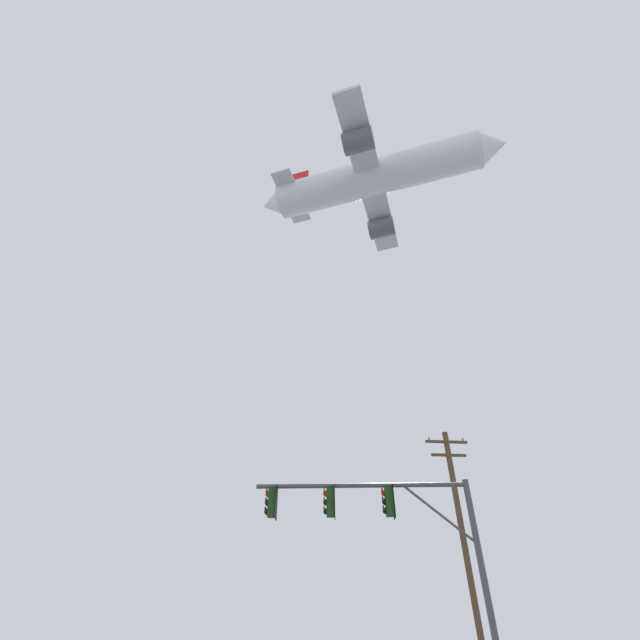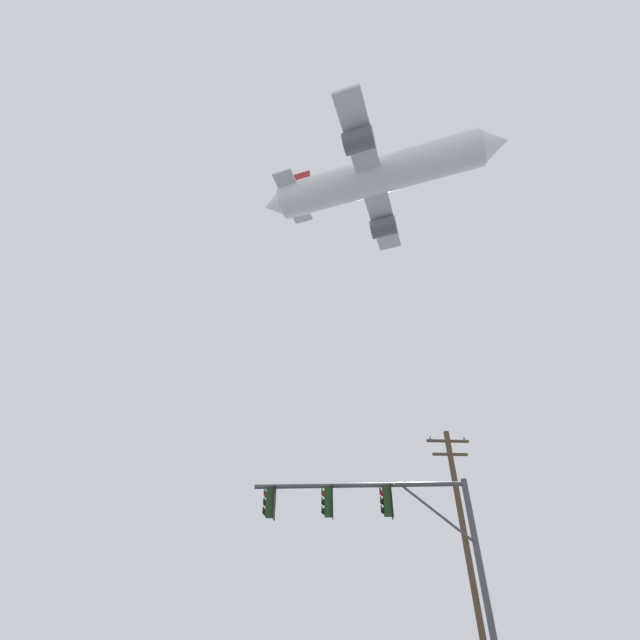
% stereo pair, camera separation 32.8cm
% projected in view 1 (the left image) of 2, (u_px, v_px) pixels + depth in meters
% --- Properties ---
extents(signal_pole_near, '(7.15, 0.99, 5.54)m').
position_uv_depth(signal_pole_near, '(381.00, 518.00, 14.16)').
color(signal_pole_near, '#4C4C51').
rests_on(signal_pole_near, ground).
extents(utility_pole, '(2.20, 0.28, 10.01)m').
position_uv_depth(utility_pole, '(462.00, 530.00, 20.27)').
color(utility_pole, brown).
rests_on(utility_pole, ground).
extents(airplane, '(23.94, 18.49, 6.72)m').
position_uv_depth(airplane, '(376.00, 178.00, 43.38)').
color(airplane, white).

